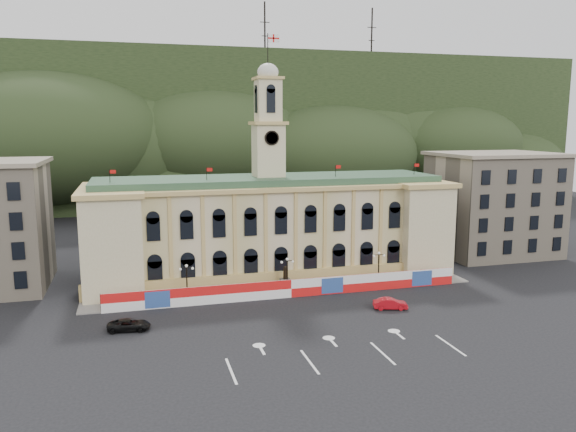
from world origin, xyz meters
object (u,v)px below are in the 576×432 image
object	(u,v)px
statue	(285,283)
black_suv	(129,325)
red_sedan	(390,304)
lamp_center	(287,272)

from	to	relation	value
statue	black_suv	world-z (taller)	statue
red_sedan	black_suv	distance (m)	32.59
statue	black_suv	size ratio (longest dim) A/B	0.73
statue	red_sedan	size ratio (longest dim) A/B	0.80
statue	black_suv	bearing A→B (deg)	-154.88
lamp_center	black_suv	distance (m)	23.53
lamp_center	red_sedan	bearing A→B (deg)	-42.94
statue	lamp_center	world-z (taller)	lamp_center
lamp_center	red_sedan	distance (m)	15.22
statue	red_sedan	world-z (taller)	statue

